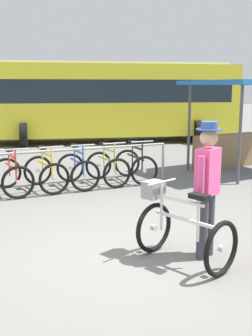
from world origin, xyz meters
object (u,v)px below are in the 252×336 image
object	(u,v)px
racked_bike_yellow	(46,173)
racked_bike_lime	(107,167)
racked_bike_blue	(78,170)
person_with_featured_bike	(207,184)
racked_bike_red	(12,176)
featured_bicycle	(180,227)
bus_distant	(109,98)
market_stall	(243,116)
racked_bike_black	(135,165)

from	to	relation	value
racked_bike_yellow	racked_bike_lime	distance (m)	1.40
racked_bike_blue	person_with_featured_bike	xyz separation A→B (m)	(0.44, -4.32, 0.58)
racked_bike_red	racked_bike_blue	distance (m)	1.40
racked_bike_yellow	featured_bicycle	world-z (taller)	same
bus_distant	market_stall	xyz separation A→B (m)	(1.19, -6.79, -0.35)
bus_distant	market_stall	distance (m)	6.90
person_with_featured_bike	bus_distant	world-z (taller)	bus_distant
racked_bike_lime	racked_bike_black	world-z (taller)	same
racked_bike_yellow	person_with_featured_bike	bearing A→B (deg)	-75.09
market_stall	racked_bike_blue	bearing A→B (deg)	-176.96
racked_bike_black	racked_bike_red	bearing A→B (deg)	-177.73
racked_bike_black	featured_bicycle	size ratio (longest dim) A/B	0.90
racked_bike_black	person_with_featured_bike	world-z (taller)	person_with_featured_bike
racked_bike_lime	featured_bicycle	world-z (taller)	same
racked_bike_red	racked_bike_black	xyz separation A→B (m)	(2.80, 0.11, 0.00)
racked_bike_red	racked_bike_lime	world-z (taller)	same
racked_bike_red	racked_bike_black	distance (m)	2.80
racked_bike_yellow	market_stall	size ratio (longest dim) A/B	0.35
market_stall	bus_distant	bearing A→B (deg)	99.97
racked_bike_yellow	featured_bicycle	xyz separation A→B (m)	(0.76, -4.29, 0.08)
racked_bike_red	market_stall	distance (m)	6.01
racked_bike_black	bus_distant	bearing A→B (deg)	74.59
racked_bike_red	featured_bicycle	distance (m)	4.51
racked_bike_blue	racked_bike_black	xyz separation A→B (m)	(1.40, 0.06, 0.00)
racked_bike_yellow	racked_bike_blue	xyz separation A→B (m)	(0.70, 0.03, 0.00)
racked_bike_blue	featured_bicycle	distance (m)	4.32
racked_bike_lime	featured_bicycle	bearing A→B (deg)	-98.31
racked_bike_blue	racked_bike_black	distance (m)	1.40
racked_bike_red	bus_distant	world-z (taller)	bus_distant
racked_bike_lime	person_with_featured_bike	distance (m)	4.39
racked_bike_black	person_with_featured_bike	size ratio (longest dim) A/B	0.65
racked_bike_red	person_with_featured_bike	distance (m)	4.68
featured_bicycle	market_stall	world-z (taller)	market_stall
racked_bike_yellow	racked_bike_black	distance (m)	2.10
racked_bike_yellow	racked_bike_blue	distance (m)	0.70
racked_bike_lime	market_stall	distance (m)	3.96
racked_bike_black	market_stall	world-z (taller)	market_stall
racked_bike_black	market_stall	size ratio (longest dim) A/B	0.34
featured_bicycle	market_stall	xyz separation A→B (m)	(4.45, 4.56, 0.95)
racked_bike_blue	market_stall	xyz separation A→B (m)	(4.51, 0.24, 1.03)
featured_bicycle	market_stall	size ratio (longest dim) A/B	0.37
racked_bike_blue	racked_bike_lime	distance (m)	0.70
racked_bike_black	person_with_featured_bike	bearing A→B (deg)	-102.35
person_with_featured_bike	market_stall	xyz separation A→B (m)	(4.07, 4.55, 0.45)
racked_bike_red	racked_bike_yellow	size ratio (longest dim) A/B	0.97
racked_bike_red	racked_bike_lime	distance (m)	2.10
racked_bike_yellow	racked_bike_blue	bearing A→B (deg)	2.27
racked_bike_yellow	bus_distant	distance (m)	8.24
racked_bike_red	racked_bike_yellow	world-z (taller)	same
featured_bicycle	racked_bike_lime	bearing A→B (deg)	81.69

